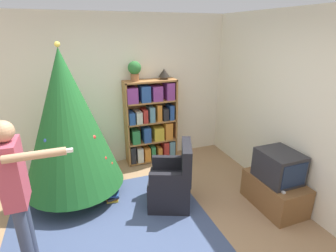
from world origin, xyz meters
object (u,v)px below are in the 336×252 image
bookshelf (151,123)px  table_lamp (164,73)px  potted_plant (135,70)px  television (279,166)px  christmas_tree (68,121)px  armchair (172,184)px  standing_person (17,189)px

bookshelf → table_lamp: (0.26, 0.01, 0.88)m
bookshelf → potted_plant: (-0.26, 0.01, 0.96)m
television → potted_plant: bearing=126.7°
christmas_tree → armchair: christmas_tree is taller
christmas_tree → television: bearing=-25.7°
bookshelf → christmas_tree: size_ratio=0.69×
television → armchair: size_ratio=0.59×
television → potted_plant: 2.64m
bookshelf → christmas_tree: 1.60m
television → christmas_tree: size_ratio=0.25×
christmas_tree → standing_person: (-0.48, -1.20, -0.21)m
standing_person → potted_plant: 2.59m
bookshelf → standing_person: bearing=-134.4°
television → table_lamp: (-0.92, 1.93, 1.00)m
bookshelf → potted_plant: size_ratio=4.61×
bookshelf → armchair: bearing=-95.4°
bookshelf → table_lamp: bearing=1.6°
christmas_tree → armchair: size_ratio=2.39×
potted_plant → table_lamp: bearing=0.0°
potted_plant → armchair: bearing=-84.6°
bookshelf → television: bearing=-58.5°
armchair → table_lamp: (0.39, 1.39, 1.30)m
television → standing_person: standing_person is taller
television → armchair: 1.45m
christmas_tree → standing_person: size_ratio=1.35×
standing_person → table_lamp: size_ratio=8.11×
armchair → bookshelf: bearing=-162.8°
bookshelf → potted_plant: bearing=178.4°
armchair → standing_person: bearing=-50.8°
standing_person → table_lamp: 2.92m
table_lamp → standing_person: bearing=-138.0°
christmas_tree → table_lamp: size_ratio=10.97×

